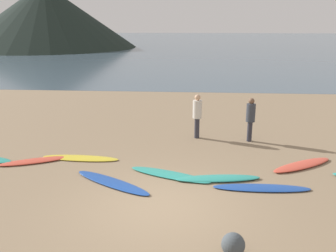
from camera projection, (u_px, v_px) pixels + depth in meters
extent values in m
cube|color=#8C7559|center=(178.00, 111.00, 18.58)|extent=(120.00, 120.00, 0.20)
cube|color=#475B6B|center=(192.00, 43.00, 70.80)|extent=(140.00, 100.00, 0.01)
cone|color=black|center=(46.00, 16.00, 57.54)|extent=(27.93, 27.93, 9.65)
ellipsoid|color=#D84C38|center=(34.00, 161.00, 11.73)|extent=(2.17, 1.32, 0.08)
ellipsoid|color=yellow|center=(80.00, 158.00, 11.99)|extent=(2.56, 0.64, 0.06)
ellipsoid|color=#1E479E|center=(112.00, 182.00, 10.20)|extent=(2.53, 1.83, 0.07)
ellipsoid|color=teal|center=(170.00, 175.00, 10.70)|extent=(2.55, 1.42, 0.08)
ellipsoid|color=teal|center=(218.00, 178.00, 10.42)|extent=(2.46, 0.80, 0.10)
ellipsoid|color=#1E479E|center=(262.00, 188.00, 9.87)|extent=(2.62, 0.53, 0.07)
ellipsoid|color=#D84C38|center=(302.00, 165.00, 11.39)|extent=(2.25, 1.71, 0.10)
cylinder|color=#2D2D38|center=(250.00, 131.00, 13.65)|extent=(0.18, 0.18, 0.76)
cylinder|color=#333842|center=(251.00, 113.00, 13.45)|extent=(0.33, 0.33, 0.66)
sphere|color=brown|center=(252.00, 101.00, 13.33)|extent=(0.21, 0.21, 0.21)
cylinder|color=#2D2D38|center=(197.00, 128.00, 14.03)|extent=(0.19, 0.19, 0.79)
cylinder|color=beige|center=(197.00, 109.00, 13.82)|extent=(0.34, 0.34, 0.68)
sphere|color=tan|center=(198.00, 97.00, 13.70)|extent=(0.22, 0.22, 0.22)
sphere|color=#444C51|center=(233.00, 245.00, 7.06)|extent=(0.46, 0.46, 0.46)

